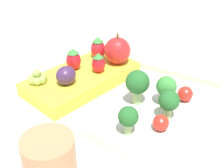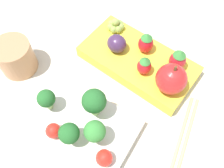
% 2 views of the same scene
% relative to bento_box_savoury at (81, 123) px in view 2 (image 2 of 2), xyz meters
% --- Properties ---
extents(ground_plane, '(4.00, 4.00, 0.00)m').
position_rel_bento_box_savoury_xyz_m(ground_plane, '(-0.01, -0.08, -0.01)').
color(ground_plane, beige).
extents(bento_box_savoury, '(0.19, 0.13, 0.02)m').
position_rel_bento_box_savoury_xyz_m(bento_box_savoury, '(0.00, 0.00, 0.00)').
color(bento_box_savoury, silver).
rests_on(bento_box_savoury, ground_plane).
extents(bento_box_fruit, '(0.22, 0.12, 0.03)m').
position_rel_bento_box_savoury_xyz_m(bento_box_fruit, '(-0.01, -0.16, 0.00)').
color(bento_box_fruit, yellow).
rests_on(bento_box_fruit, ground_plane).
extents(broccoli_floret_0, '(0.03, 0.03, 0.05)m').
position_rel_bento_box_savoury_xyz_m(broccoli_floret_0, '(0.06, 0.01, 0.04)').
color(broccoli_floret_0, '#93B770').
rests_on(broccoli_floret_0, bento_box_savoury).
extents(broccoli_floret_1, '(0.03, 0.03, 0.05)m').
position_rel_bento_box_savoury_xyz_m(broccoli_floret_1, '(-0.04, 0.01, 0.04)').
color(broccoli_floret_1, '#93B770').
rests_on(broccoli_floret_1, bento_box_savoury).
extents(broccoli_floret_2, '(0.03, 0.03, 0.05)m').
position_rel_bento_box_savoury_xyz_m(broccoli_floret_2, '(-0.01, 0.03, 0.04)').
color(broccoli_floret_2, '#93B770').
rests_on(broccoli_floret_2, bento_box_savoury).
extents(broccoli_floret_3, '(0.04, 0.04, 0.06)m').
position_rel_bento_box_savoury_xyz_m(broccoli_floret_3, '(-0.01, -0.03, 0.05)').
color(broccoli_floret_3, '#93B770').
rests_on(broccoli_floret_3, bento_box_savoury).
extents(cherry_tomato_0, '(0.03, 0.03, 0.03)m').
position_rel_bento_box_savoury_xyz_m(cherry_tomato_0, '(-0.07, 0.03, 0.02)').
color(cherry_tomato_0, red).
rests_on(cherry_tomato_0, bento_box_savoury).
extents(cherry_tomato_1, '(0.02, 0.02, 0.02)m').
position_rel_bento_box_savoury_xyz_m(cherry_tomato_1, '(0.02, 0.04, 0.02)').
color(cherry_tomato_1, red).
rests_on(cherry_tomato_1, bento_box_savoury).
extents(apple, '(0.05, 0.05, 0.06)m').
position_rel_bento_box_savoury_xyz_m(apple, '(-0.09, -0.14, 0.04)').
color(apple, red).
rests_on(apple, bento_box_fruit).
extents(strawberry_0, '(0.03, 0.03, 0.04)m').
position_rel_bento_box_savoury_xyz_m(strawberry_0, '(-0.03, -0.14, 0.04)').
color(strawberry_0, red).
rests_on(strawberry_0, bento_box_fruit).
extents(strawberry_1, '(0.03, 0.03, 0.05)m').
position_rel_bento_box_savoury_xyz_m(strawberry_1, '(-0.08, -0.18, 0.04)').
color(strawberry_1, red).
rests_on(strawberry_1, bento_box_fruit).
extents(strawberry_2, '(0.03, 0.03, 0.04)m').
position_rel_bento_box_savoury_xyz_m(strawberry_2, '(-0.01, -0.18, 0.04)').
color(strawberry_2, red).
rests_on(strawberry_2, bento_box_fruit).
extents(plum, '(0.04, 0.03, 0.03)m').
position_rel_bento_box_savoury_xyz_m(plum, '(0.03, -0.15, 0.03)').
color(plum, '#42284C').
rests_on(plum, bento_box_fruit).
extents(grape_cluster, '(0.03, 0.03, 0.03)m').
position_rel_bento_box_savoury_xyz_m(grape_cluster, '(0.07, -0.20, 0.02)').
color(grape_cluster, '#8EA84C').
rests_on(grape_cluster, bento_box_fruit).
extents(drinking_cup, '(0.07, 0.07, 0.06)m').
position_rel_bento_box_savoury_xyz_m(drinking_cup, '(0.17, -0.03, 0.02)').
color(drinking_cup, tan).
rests_on(drinking_cup, ground_plane).
extents(chopsticks_pair, '(0.06, 0.21, 0.01)m').
position_rel_bento_box_savoury_xyz_m(chopsticks_pair, '(-0.16, -0.06, -0.01)').
color(chopsticks_pair, tan).
rests_on(chopsticks_pair, ground_plane).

